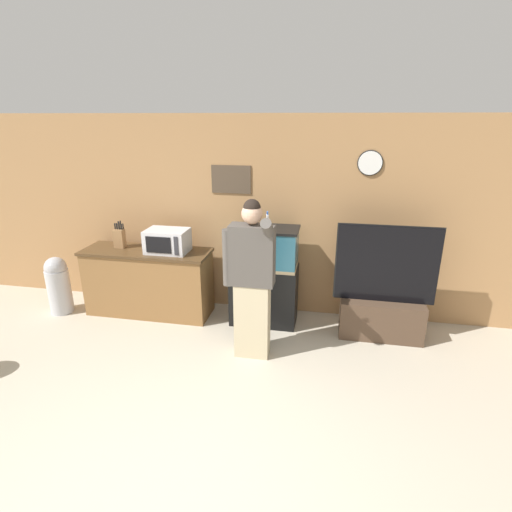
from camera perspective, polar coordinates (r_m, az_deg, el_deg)
The scene contains 9 objects.
ground_plane at distance 3.36m, azimuth -11.11°, elevation -30.77°, with size 18.00×18.00×0.00m, color #B2A893.
wall_back_paneled at distance 5.29m, azimuth 0.29°, elevation 5.58°, with size 10.00×0.08×2.60m.
counter_island at distance 5.59m, azimuth -15.06°, elevation -3.57°, with size 1.70×0.58×0.90m.
microwave at distance 5.26m, azimuth -12.55°, elevation 2.12°, with size 0.53×0.37×0.30m.
knife_block at distance 5.62m, azimuth -18.93°, elevation 2.47°, with size 0.14×0.10×0.36m.
aquarium_on_stand at distance 5.09m, azimuth 1.19°, elevation -2.86°, with size 0.84×0.47×1.28m.
tv_on_stand at distance 5.07m, azimuth 17.55°, elevation -6.74°, with size 1.18×0.40×1.40m.
person_standing at distance 4.25m, azimuth -0.68°, elevation -3.22°, with size 0.56×0.42×1.78m.
trash_bin at distance 6.04m, azimuth -26.40°, elevation -3.64°, with size 0.30×0.30×0.80m.
Camera 1 is at (0.94, -1.96, 2.56)m, focal length 28.00 mm.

